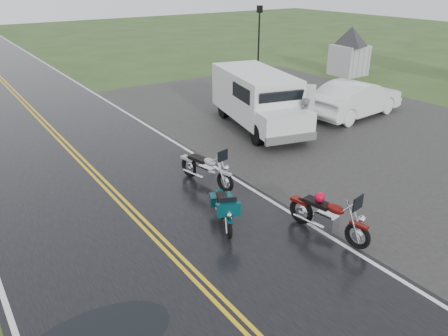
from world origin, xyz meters
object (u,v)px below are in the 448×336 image
at_px(motorcycle_teal, 229,221).
at_px(lamp_post_far_right, 259,42).
at_px(motorcycle_silver, 225,174).
at_px(motorcycle_red, 359,226).
at_px(visitor_center, 351,39).
at_px(sedan_white, 356,99).
at_px(person_at_van, 303,120).
at_px(van_white, 258,116).

relative_size(motorcycle_teal, lamp_post_far_right, 0.42).
xyz_separation_m(motorcycle_silver, lamp_post_far_right, (11.55, 12.85, 1.61)).
bearing_deg(motorcycle_red, lamp_post_far_right, 49.05).
distance_m(motorcycle_silver, lamp_post_far_right, 17.36).
relative_size(visitor_center, sedan_white, 3.03).
height_order(motorcycle_silver, person_at_van, person_at_van).
distance_m(motorcycle_red, person_at_van, 7.88).
height_order(visitor_center, van_white, visitor_center).
xyz_separation_m(visitor_center, motorcycle_red, (-16.07, -14.27, -1.69)).
relative_size(visitor_center, van_white, 2.50).
distance_m(visitor_center, motorcycle_teal, 22.10).
distance_m(visitor_center, motorcycle_red, 21.55).
relative_size(visitor_center, person_at_van, 8.83).
bearing_deg(van_white, visitor_center, 41.40).
bearing_deg(motorcycle_silver, person_at_van, 10.03).
bearing_deg(motorcycle_silver, motorcycle_red, -89.08).
bearing_deg(visitor_center, sedan_white, -137.05).
bearing_deg(lamp_post_far_right, person_at_van, -119.98).
bearing_deg(motorcycle_teal, person_at_van, 57.44).
bearing_deg(sedan_white, visitor_center, -51.79).
xyz_separation_m(motorcycle_silver, person_at_van, (5.35, 2.10, 0.22)).
bearing_deg(motorcycle_teal, van_white, 70.31).
height_order(motorcycle_teal, person_at_van, person_at_van).
xyz_separation_m(visitor_center, sedan_white, (-7.16, -6.67, -1.53)).
distance_m(motorcycle_teal, van_white, 7.05).
xyz_separation_m(visitor_center, motorcycle_silver, (-17.04, -9.82, -1.71)).
bearing_deg(person_at_van, visitor_center, -172.51).
bearing_deg(sedan_white, lamp_post_far_right, -14.57).
xyz_separation_m(visitor_center, person_at_van, (-11.69, -7.73, -1.49)).
distance_m(visitor_center, motorcycle_silver, 19.74).
relative_size(person_at_van, lamp_post_far_right, 0.39).
bearing_deg(van_white, person_at_van, -6.66).
bearing_deg(sedan_white, person_at_van, 98.45).
height_order(person_at_van, sedan_white, person_at_van).
bearing_deg(lamp_post_far_right, sedan_white, -99.82).
bearing_deg(van_white, motorcycle_silver, -127.75).
relative_size(motorcycle_teal, motorcycle_silver, 0.84).
bearing_deg(lamp_post_far_right, visitor_center, -28.90).
distance_m(visitor_center, lamp_post_far_right, 6.26).
height_order(visitor_center, motorcycle_red, visitor_center).
bearing_deg(motorcycle_red, visitor_center, 32.13).
bearing_deg(lamp_post_far_right, van_white, -128.60).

